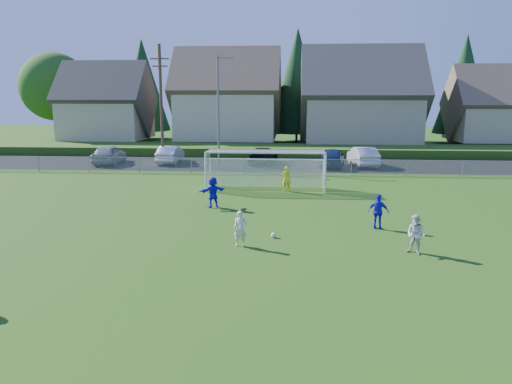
% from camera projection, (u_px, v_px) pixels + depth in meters
% --- Properties ---
extents(ground, '(160.00, 160.00, 0.00)m').
position_uv_depth(ground, '(237.00, 283.00, 15.89)').
color(ground, '#193D0C').
rests_on(ground, ground).
extents(asphalt_lot, '(60.00, 60.00, 0.00)m').
position_uv_depth(asphalt_lot, '(274.00, 164.00, 42.79)').
color(asphalt_lot, black).
rests_on(asphalt_lot, ground).
extents(grass_embankment, '(70.00, 6.00, 0.80)m').
position_uv_depth(grass_embankment, '(277.00, 150.00, 50.05)').
color(grass_embankment, '#1E420F').
rests_on(grass_embankment, ground).
extents(soccer_ball, '(0.22, 0.22, 0.22)m').
position_uv_depth(soccer_ball, '(273.00, 235.00, 20.91)').
color(soccer_ball, white).
rests_on(soccer_ball, ground).
extents(player_white_a, '(0.53, 0.35, 1.43)m').
position_uv_depth(player_white_a, '(240.00, 229.00, 19.65)').
color(player_white_a, silver).
rests_on(player_white_a, ground).
extents(player_white_b, '(0.93, 0.90, 1.51)m').
position_uv_depth(player_white_b, '(416.00, 235.00, 18.68)').
color(player_white_b, silver).
rests_on(player_white_b, ground).
extents(player_blue_a, '(0.99, 0.62, 1.56)m').
position_uv_depth(player_blue_a, '(378.00, 212.00, 22.19)').
color(player_blue_a, '#1815CA').
rests_on(player_blue_a, ground).
extents(player_blue_b, '(1.53, 1.27, 1.65)m').
position_uv_depth(player_blue_b, '(213.00, 192.00, 26.39)').
color(player_blue_b, '#1815CA').
rests_on(player_blue_b, ground).
extents(goalkeeper, '(0.58, 0.39, 1.58)m').
position_uv_depth(goalkeeper, '(286.00, 179.00, 30.80)').
color(goalkeeper, yellow).
rests_on(goalkeeper, ground).
extents(car_a, '(2.08, 4.84, 1.63)m').
position_uv_depth(car_a, '(109.00, 154.00, 42.99)').
color(car_a, '#969A9D').
rests_on(car_a, ground).
extents(car_b, '(1.67, 4.58, 1.50)m').
position_uv_depth(car_b, '(170.00, 154.00, 43.40)').
color(car_b, white).
rests_on(car_b, ground).
extents(car_d, '(2.57, 5.08, 1.41)m').
position_uv_depth(car_d, '(263.00, 156.00, 42.93)').
color(car_d, black).
rests_on(car_d, ground).
extents(car_e, '(2.49, 4.88, 1.59)m').
position_uv_depth(car_e, '(332.00, 157.00, 41.02)').
color(car_e, navy).
rests_on(car_e, ground).
extents(car_f, '(2.24, 5.05, 1.61)m').
position_uv_depth(car_f, '(363.00, 156.00, 41.55)').
color(car_f, silver).
rests_on(car_f, ground).
extents(soccer_goal, '(7.42, 1.90, 2.50)m').
position_uv_depth(soccer_goal, '(266.00, 164.00, 31.28)').
color(soccer_goal, white).
rests_on(soccer_goal, ground).
extents(chainlink_fence, '(52.06, 0.06, 1.20)m').
position_uv_depth(chainlink_fence, '(270.00, 166.00, 37.29)').
color(chainlink_fence, gray).
rests_on(chainlink_fence, ground).
extents(streetlight, '(1.38, 0.18, 9.00)m').
position_uv_depth(streetlight, '(219.00, 108.00, 40.72)').
color(streetlight, slate).
rests_on(streetlight, ground).
extents(utility_pole, '(1.60, 0.26, 10.00)m').
position_uv_depth(utility_pole, '(161.00, 103.00, 42.03)').
color(utility_pole, '#473321').
rests_on(utility_pole, ground).
extents(houses_row, '(53.90, 11.45, 13.27)m').
position_uv_depth(houses_row, '(297.00, 81.00, 55.86)').
color(houses_row, tan).
rests_on(houses_row, ground).
extents(tree_row, '(65.98, 12.36, 13.80)m').
position_uv_depth(tree_row, '(290.00, 86.00, 62.15)').
color(tree_row, '#382616').
rests_on(tree_row, ground).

